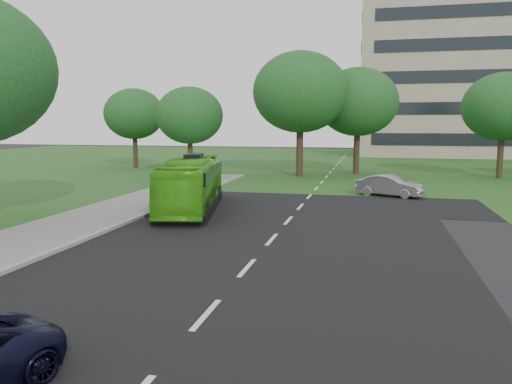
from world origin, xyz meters
The scene contains 10 objects.
ground centered at (0.00, 0.00, 0.00)m, with size 160.00×160.00×0.00m, color black.
street_surfaces centered at (-0.38, 22.75, 0.03)m, with size 120.00×120.00×0.15m.
office_building centered at (21.96, 61.96, 12.50)m, with size 40.10×20.10×25.00m.
tree_park_a centered at (-11.74, 24.33, 5.24)m, with size 5.81×5.81×7.72m.
tree_park_b centered at (-2.37, 26.15, 7.19)m, with size 8.13×8.13×10.66m.
tree_park_c centered at (2.39, 28.99, 6.44)m, with size 7.15×7.15×9.49m.
tree_park_d centered at (14.18, 28.25, 5.92)m, with size 6.61×6.61×8.74m.
tree_park_f centered at (-20.06, 30.51, 5.52)m, with size 6.08×6.08×8.12m.
bus centered at (-5.50, 7.88, 1.36)m, with size 2.29×9.77×2.72m, color #40AD15.
sedan centered at (4.91, 15.36, 0.68)m, with size 1.43×4.11×1.35m, color #B1B1B6.
Camera 1 is at (3.75, -16.84, 4.54)m, focal length 35.00 mm.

